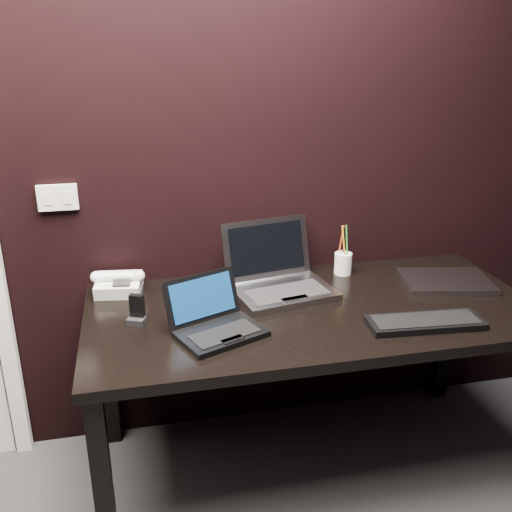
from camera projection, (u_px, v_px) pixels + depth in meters
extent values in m
plane|color=black|center=(215.00, 144.00, 2.27)|extent=(4.00, 0.00, 4.00)
cube|color=silver|center=(58.00, 197.00, 2.20)|extent=(0.15, 0.02, 0.10)
cube|color=silver|center=(48.00, 199.00, 2.18)|extent=(0.03, 0.01, 0.05)
cube|color=silver|center=(67.00, 198.00, 2.19)|extent=(0.03, 0.01, 0.05)
cube|color=black|center=(313.00, 312.00, 2.17)|extent=(1.70, 0.80, 0.04)
cube|color=black|center=(103.00, 488.00, 1.82)|extent=(0.06, 0.06, 0.70)
cube|color=black|center=(108.00, 371.00, 2.46)|extent=(0.06, 0.06, 0.70)
cube|color=black|center=(444.00, 333.00, 2.78)|extent=(0.06, 0.06, 0.70)
cube|color=black|center=(221.00, 334.00, 1.94)|extent=(0.34, 0.29, 0.02)
cube|color=black|center=(224.00, 333.00, 1.92)|extent=(0.25, 0.19, 0.00)
cube|color=black|center=(233.00, 339.00, 1.88)|extent=(0.08, 0.06, 0.00)
cube|color=black|center=(202.00, 297.00, 2.01)|extent=(0.28, 0.16, 0.16)
cube|color=#0A264D|center=(203.00, 297.00, 2.00)|extent=(0.24, 0.13, 0.13)
cube|color=#939398|center=(284.00, 292.00, 2.26)|extent=(0.42, 0.34, 0.03)
cube|color=black|center=(287.00, 292.00, 2.22)|extent=(0.33, 0.20, 0.00)
cube|color=gray|center=(295.00, 299.00, 2.16)|extent=(0.11, 0.06, 0.00)
cube|color=#929297|center=(267.00, 248.00, 2.36)|extent=(0.38, 0.14, 0.24)
cube|color=black|center=(267.00, 248.00, 2.35)|extent=(0.33, 0.11, 0.19)
cube|color=black|center=(425.00, 322.00, 2.02)|extent=(0.42, 0.17, 0.02)
cube|color=black|center=(426.00, 319.00, 2.01)|extent=(0.38, 0.14, 0.00)
cube|color=#9B9BA1|center=(446.00, 281.00, 2.36)|extent=(0.39, 0.32, 0.02)
cube|color=silver|center=(119.00, 286.00, 2.28)|extent=(0.20, 0.18, 0.07)
cylinder|color=white|center=(118.00, 277.00, 2.25)|extent=(0.17, 0.06, 0.03)
sphere|color=white|center=(96.00, 277.00, 2.25)|extent=(0.05, 0.05, 0.05)
sphere|color=silver|center=(139.00, 276.00, 2.26)|extent=(0.05, 0.05, 0.05)
cube|color=black|center=(122.00, 283.00, 2.23)|extent=(0.07, 0.06, 0.01)
cube|color=black|center=(137.00, 308.00, 2.03)|extent=(0.06, 0.04, 0.11)
cube|color=black|center=(136.00, 321.00, 2.03)|extent=(0.07, 0.06, 0.02)
cylinder|color=silver|center=(343.00, 263.00, 2.46)|extent=(0.08, 0.08, 0.09)
cylinder|color=#C83F12|center=(341.00, 241.00, 2.42)|extent=(0.02, 0.03, 0.14)
cylinder|color=#217B2B|center=(347.00, 241.00, 2.42)|extent=(0.01, 0.02, 0.14)
cylinder|color=black|center=(344.00, 240.00, 2.43)|extent=(0.01, 0.01, 0.14)
cylinder|color=orange|center=(344.00, 242.00, 2.41)|extent=(0.02, 0.03, 0.14)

